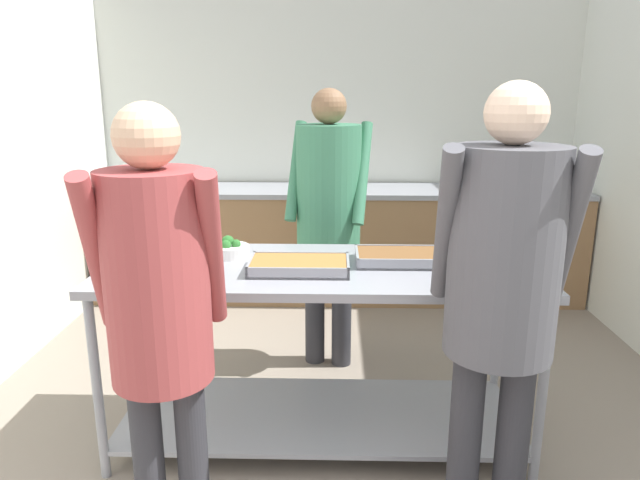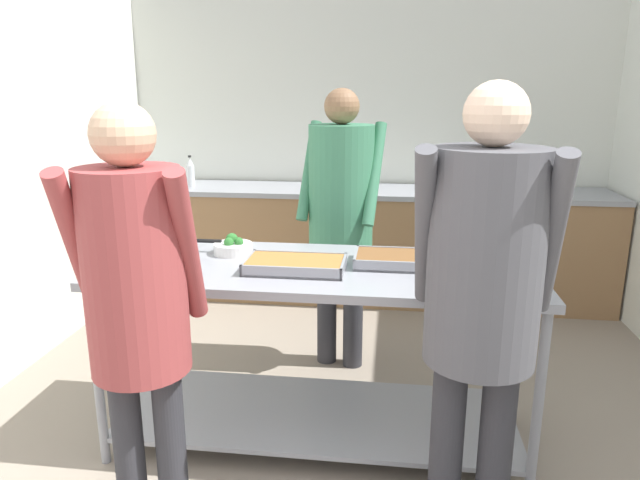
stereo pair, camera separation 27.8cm
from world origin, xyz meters
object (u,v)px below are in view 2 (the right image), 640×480
object	(u,v)px
serving_tray_vegetables	(295,265)
plate_stack	(503,283)
serving_tray_roast	(404,260)
cook_behind_counter	(341,202)
guest_serving_left	(137,294)
broccoli_bowl	(233,247)
sauce_pan	(175,244)
water_bottle	(191,173)
guest_serving_right	(483,285)

from	to	relation	value
serving_tray_vegetables	plate_stack	bearing A→B (deg)	-8.51
serving_tray_roast	cook_behind_counter	bearing A→B (deg)	116.03
serving_tray_roast	guest_serving_left	xyz separation A→B (m)	(-0.92, -0.89, 0.11)
broccoli_bowl	cook_behind_counter	world-z (taller)	cook_behind_counter
serving_tray_vegetables	plate_stack	xyz separation A→B (m)	(0.91, -0.14, -0.00)
serving_tray_vegetables	serving_tray_roast	world-z (taller)	same
sauce_pan	broccoli_bowl	bearing A→B (deg)	-1.60
serving_tray_vegetables	cook_behind_counter	world-z (taller)	cook_behind_counter
serving_tray_roast	guest_serving_left	bearing A→B (deg)	-135.98
guest_serving_left	plate_stack	bearing A→B (deg)	24.65
sauce_pan	guest_serving_left	size ratio (longest dim) A/B	0.22
serving_tray_vegetables	plate_stack	distance (m)	0.92
broccoli_bowl	water_bottle	distance (m)	2.08
broccoli_bowl	plate_stack	xyz separation A→B (m)	(1.27, -0.38, -0.01)
sauce_pan	plate_stack	distance (m)	1.63
serving_tray_roast	guest_serving_right	distance (m)	0.79
sauce_pan	guest_serving_left	xyz separation A→B (m)	(0.26, -0.99, 0.10)
serving_tray_vegetables	serving_tray_roast	size ratio (longest dim) A/B	0.97
sauce_pan	guest_serving_right	world-z (taller)	guest_serving_right
sauce_pan	water_bottle	bearing A→B (deg)	107.29
plate_stack	cook_behind_counter	bearing A→B (deg)	126.70
sauce_pan	water_bottle	size ratio (longest dim) A/B	1.39
broccoli_bowl	serving_tray_vegetables	xyz separation A→B (m)	(0.36, -0.24, -0.01)
water_bottle	serving_tray_vegetables	bearing A→B (deg)	-59.22
serving_tray_roast	guest_serving_right	xyz separation A→B (m)	(0.25, -0.73, 0.14)
sauce_pan	cook_behind_counter	world-z (taller)	cook_behind_counter
sauce_pan	guest_serving_left	world-z (taller)	guest_serving_left
broccoli_bowl	serving_tray_roast	bearing A→B (deg)	-6.24
serving_tray_roast	plate_stack	xyz separation A→B (m)	(0.41, -0.28, -0.00)
sauce_pan	plate_stack	xyz separation A→B (m)	(1.59, -0.38, -0.01)
serving_tray_vegetables	broccoli_bowl	bearing A→B (deg)	146.74
sauce_pan	serving_tray_vegetables	bearing A→B (deg)	-20.10
sauce_pan	serving_tray_vegetables	world-z (taller)	sauce_pan
plate_stack	guest_serving_right	bearing A→B (deg)	-109.13
plate_stack	sauce_pan	bearing A→B (deg)	166.40
water_bottle	broccoli_bowl	bearing A→B (deg)	-64.50
guest_serving_left	guest_serving_right	distance (m)	1.19
serving_tray_roast	plate_stack	world-z (taller)	serving_tray_roast
guest_serving_right	sauce_pan	bearing A→B (deg)	149.77
sauce_pan	water_bottle	distance (m)	1.95
serving_tray_vegetables	water_bottle	world-z (taller)	water_bottle
water_bottle	cook_behind_counter	bearing A→B (deg)	-40.81
serving_tray_roast	guest_serving_right	bearing A→B (deg)	-71.00
sauce_pan	guest_serving_right	bearing A→B (deg)	-30.23
broccoli_bowl	serving_tray_vegetables	bearing A→B (deg)	-33.26
broccoli_bowl	serving_tray_vegetables	world-z (taller)	broccoli_bowl
serving_tray_vegetables	guest_serving_left	distance (m)	0.86
serving_tray_roast	water_bottle	size ratio (longest dim) A/B	1.79
serving_tray_vegetables	guest_serving_left	xyz separation A→B (m)	(-0.42, -0.75, 0.11)
plate_stack	water_bottle	world-z (taller)	water_bottle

